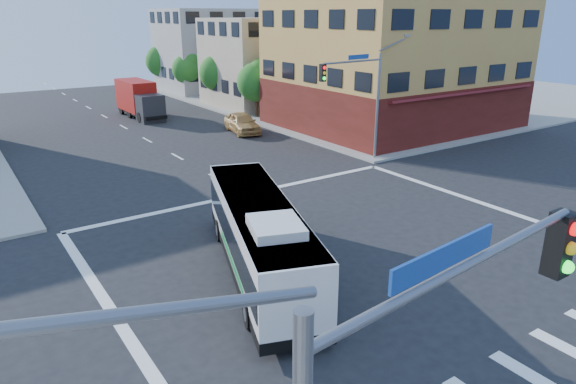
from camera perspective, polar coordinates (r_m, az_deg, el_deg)
ground at (r=21.03m, az=8.26°, el=-7.32°), size 120.00×120.00×0.00m
sidewalk_ne at (r=68.98m, az=10.47°, el=11.10°), size 50.00×50.00×0.15m
corner_building_ne at (r=46.19m, az=11.82°, el=14.48°), size 18.10×15.44×14.00m
building_east_near at (r=56.52m, az=-2.13°, el=14.22°), size 12.06×10.06×9.00m
building_east_far at (r=68.72m, az=-8.59°, el=15.31°), size 12.06×10.06×10.00m
signal_mast_ne at (r=33.11m, az=8.05°, el=11.43°), size 7.91×1.13×8.07m
street_tree_a at (r=48.84m, az=-3.41°, el=12.35°), size 3.60×3.60×5.53m
street_tree_b at (r=55.80m, az=-7.75°, el=13.22°), size 3.80×3.80×5.79m
street_tree_c at (r=63.05m, az=-11.11°, el=13.44°), size 3.40×3.40×5.29m
street_tree_d at (r=70.41m, az=-13.82°, el=14.15°), size 4.00×4.00×6.03m
transit_bus at (r=19.06m, az=-3.20°, el=-4.90°), size 5.67×10.82×3.16m
box_truck at (r=51.39m, az=-16.17°, el=9.79°), size 2.38×7.57×3.39m
parked_car at (r=43.05m, az=-5.12°, el=7.68°), size 2.76×5.14×1.66m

